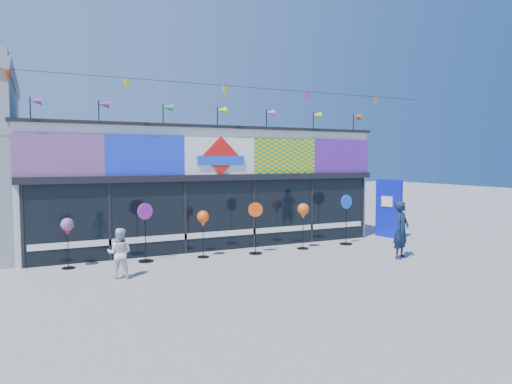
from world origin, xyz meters
TOP-DOWN VIEW (x-y plane):
  - ground at (0.00, 0.00)m, footprint 80.00×80.00m
  - kite_shop at (0.00, 5.94)m, footprint 16.00×5.70m
  - blue_sign at (6.72, 3.00)m, footprint 0.39×1.12m
  - spinner_0 at (-4.68, 2.84)m, footprint 0.35×0.35m
  - spinner_1 at (-2.59, 2.77)m, footprint 0.47×0.44m
  - spinner_2 at (-0.88, 2.61)m, footprint 0.36×0.36m
  - spinner_3 at (0.78, 2.40)m, footprint 0.45×0.42m
  - spinner_4 at (2.57, 2.45)m, footprint 0.39×0.39m
  - spinner_5 at (4.37, 2.50)m, footprint 0.49×0.45m
  - adult_man at (4.48, -0.08)m, footprint 0.74×0.63m
  - child at (-3.57, 1.20)m, footprint 0.70×0.55m

SIDE VIEW (x-z plane):
  - ground at x=0.00m, z-range 0.00..0.00m
  - child at x=-3.57m, z-range 0.00..1.27m
  - adult_man at x=4.48m, z-range 0.00..1.73m
  - spinner_3 at x=0.78m, z-range 0.05..1.68m
  - spinner_1 at x=-2.59m, z-range 0.05..1.77m
  - spinner_5 at x=4.37m, z-range 0.05..1.80m
  - spinner_0 at x=-4.68m, z-range 0.42..1.81m
  - blue_sign at x=6.72m, z-range 0.01..2.23m
  - spinner_2 at x=-0.88m, z-range 0.43..1.86m
  - spinner_4 at x=2.57m, z-range 0.46..1.99m
  - kite_shop at x=0.00m, z-range -0.61..4.70m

